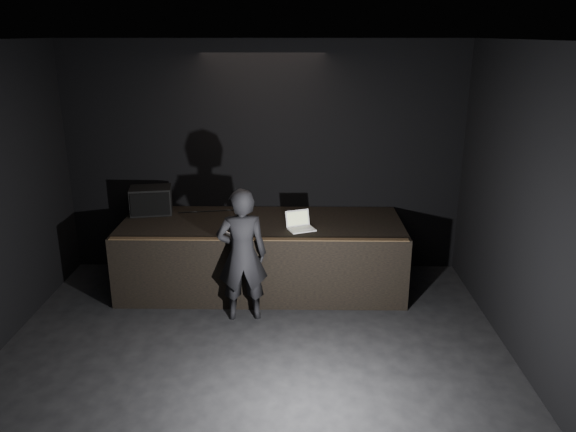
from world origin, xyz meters
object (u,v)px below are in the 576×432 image
(beer_can, at_px, (289,216))
(person, at_px, (242,255))
(laptop, at_px, (300,224))
(stage_riser, at_px, (262,255))
(stage_monitor, at_px, (151,200))

(beer_can, height_order, person, person)
(laptop, bearing_deg, beer_can, 97.16)
(laptop, xyz_separation_m, person, (-0.74, -0.68, -0.18))
(laptop, distance_m, person, 1.02)
(stage_riser, xyz_separation_m, beer_can, (0.39, -0.01, 0.59))
(stage_riser, xyz_separation_m, laptop, (0.54, -0.27, 0.56))
(stage_monitor, relative_size, beer_can, 3.64)
(stage_monitor, xyz_separation_m, beer_can, (2.06, -0.41, -0.11))
(stage_monitor, height_order, beer_can, stage_monitor)
(stage_riser, bearing_deg, stage_monitor, 166.73)
(laptop, relative_size, beer_can, 2.40)
(stage_riser, relative_size, stage_monitor, 6.06)
(person, bearing_deg, stage_monitor, -49.75)
(laptop, distance_m, beer_can, 0.30)
(beer_can, xyz_separation_m, person, (-0.59, -0.94, -0.21))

